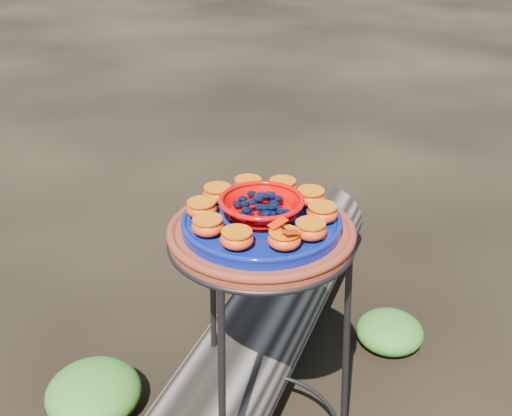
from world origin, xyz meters
TOP-DOWN VIEW (x-y plane):
  - plant_stand at (0.00, 0.00)m, footprint 0.44×0.44m
  - terracotta_saucer at (0.00, 0.00)m, footprint 0.39×0.39m
  - cobalt_plate at (0.00, 0.00)m, footprint 0.34×0.34m
  - red_bowl at (0.00, 0.00)m, footprint 0.17×0.17m
  - glass_gems at (0.00, 0.00)m, footprint 0.13×0.13m
  - orange_half_0 at (-0.04, -0.12)m, footprint 0.07×0.07m
  - orange_half_1 at (0.03, -0.12)m, footprint 0.07×0.07m
  - orange_half_2 at (0.10, -0.08)m, footprint 0.07×0.07m
  - orange_half_3 at (0.13, -0.01)m, footprint 0.07×0.07m
  - orange_half_4 at (0.11, 0.07)m, footprint 0.07×0.07m
  - orange_half_5 at (0.05, 0.12)m, footprint 0.07×0.07m
  - orange_half_6 at (-0.03, 0.12)m, footprint 0.07×0.07m
  - orange_half_7 at (-0.10, 0.08)m, footprint 0.07×0.07m
  - orange_half_8 at (-0.13, 0.01)m, footprint 0.07×0.07m
  - orange_half_9 at (-0.11, -0.07)m, footprint 0.07×0.07m
  - butterfly at (-0.04, -0.12)m, footprint 0.08×0.05m
  - driftwood_log at (0.28, 0.35)m, footprint 1.49×1.16m
  - foliage_right at (0.66, 0.16)m, footprint 0.22×0.22m
  - foliage_back at (-0.26, 0.46)m, footprint 0.28×0.28m

SIDE VIEW (x-z plane):
  - foliage_right at x=0.66m, z-range 0.00..0.11m
  - foliage_back at x=-0.26m, z-range 0.00..0.14m
  - driftwood_log at x=0.28m, z-range 0.00..0.28m
  - plant_stand at x=0.00m, z-range 0.00..0.70m
  - terracotta_saucer at x=0.00m, z-range 0.70..0.73m
  - cobalt_plate at x=0.00m, z-range 0.73..0.75m
  - orange_half_0 at x=-0.04m, z-range 0.75..0.79m
  - orange_half_1 at x=0.03m, z-range 0.75..0.79m
  - orange_half_2 at x=0.10m, z-range 0.75..0.79m
  - orange_half_3 at x=0.13m, z-range 0.75..0.79m
  - orange_half_4 at x=0.11m, z-range 0.75..0.79m
  - orange_half_5 at x=0.05m, z-range 0.75..0.79m
  - orange_half_6 at x=-0.03m, z-range 0.75..0.79m
  - orange_half_7 at x=-0.10m, z-range 0.75..0.79m
  - orange_half_8 at x=-0.13m, z-range 0.75..0.79m
  - orange_half_9 at x=-0.11m, z-range 0.75..0.79m
  - red_bowl at x=0.00m, z-range 0.75..0.80m
  - butterfly at x=-0.04m, z-range 0.79..0.80m
  - glass_gems at x=0.00m, z-range 0.80..0.82m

